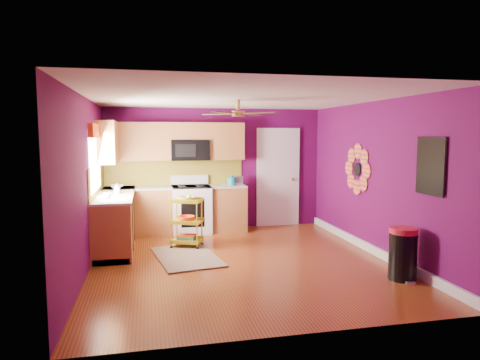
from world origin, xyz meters
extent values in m
plane|color=#682C10|center=(0.00, 0.00, 0.00)|extent=(5.00, 5.00, 0.00)
cube|color=#530946|center=(0.00, 2.50, 1.25)|extent=(4.50, 0.04, 2.50)
cube|color=#530946|center=(0.00, -2.50, 1.25)|extent=(4.50, 0.04, 2.50)
cube|color=#530946|center=(-2.25, 0.00, 1.25)|extent=(0.04, 5.00, 2.50)
cube|color=#530946|center=(2.25, 0.00, 1.25)|extent=(0.04, 5.00, 2.50)
cube|color=silver|center=(0.00, 0.00, 2.50)|extent=(4.50, 5.00, 0.04)
cube|color=white|center=(2.22, 0.00, 0.07)|extent=(0.05, 4.90, 0.14)
cube|color=brown|center=(-1.95, 1.35, 0.45)|extent=(0.60, 2.30, 0.90)
cube|color=brown|center=(-0.85, 2.20, 0.45)|extent=(2.80, 0.60, 0.90)
cube|color=beige|center=(-1.95, 1.35, 0.92)|extent=(0.63, 2.30, 0.04)
cube|color=beige|center=(-0.85, 2.20, 0.92)|extent=(2.80, 0.63, 0.04)
cube|color=black|center=(-1.95, 1.35, 0.05)|extent=(0.54, 2.30, 0.10)
cube|color=black|center=(-0.85, 2.20, 0.05)|extent=(2.80, 0.54, 0.10)
cube|color=white|center=(-0.55, 2.17, 0.46)|extent=(0.76, 0.66, 0.92)
cube|color=black|center=(-0.55, 2.17, 0.93)|extent=(0.76, 0.62, 0.03)
cube|color=white|center=(-0.55, 2.45, 1.04)|extent=(0.76, 0.06, 0.18)
cube|color=black|center=(-0.55, 1.84, 0.45)|extent=(0.45, 0.02, 0.55)
cube|color=brown|center=(-1.59, 2.33, 1.83)|extent=(1.32, 0.33, 0.75)
cube|color=brown|center=(0.19, 2.33, 1.83)|extent=(0.72, 0.33, 0.75)
cube|color=brown|center=(-0.55, 2.33, 2.03)|extent=(0.76, 0.33, 0.34)
cube|color=brown|center=(-2.08, 1.85, 1.83)|extent=(0.33, 1.30, 0.75)
cube|color=black|center=(-0.55, 2.30, 1.65)|extent=(0.76, 0.38, 0.40)
cube|color=olive|center=(-0.85, 2.49, 1.20)|extent=(2.80, 0.01, 0.51)
cube|color=olive|center=(-2.24, 1.35, 1.20)|extent=(0.01, 2.30, 0.51)
cube|color=white|center=(-2.23, 1.05, 1.55)|extent=(0.03, 1.20, 1.00)
cube|color=#DE4213|center=(-2.20, 1.05, 2.02)|extent=(0.08, 1.35, 0.22)
cube|color=white|center=(1.35, 2.48, 1.02)|extent=(0.85, 0.04, 2.05)
cube|color=white|center=(1.35, 2.46, 1.02)|extent=(0.95, 0.02, 2.15)
sphere|color=#BF8C3F|center=(1.67, 2.42, 1.00)|extent=(0.07, 0.07, 0.07)
cylinder|color=black|center=(2.23, 0.60, 1.35)|extent=(0.01, 0.24, 0.24)
cube|color=#1AAEA1|center=(2.23, -1.40, 1.55)|extent=(0.03, 0.52, 0.72)
cube|color=black|center=(2.21, -1.40, 1.55)|extent=(0.01, 0.56, 0.76)
cylinder|color=#BF8C3F|center=(0.00, 0.20, 2.42)|extent=(0.06, 0.06, 0.16)
cylinder|color=#BF8C3F|center=(0.00, 0.20, 2.28)|extent=(0.20, 0.20, 0.08)
cube|color=#4C2D19|center=(0.27, 0.47, 2.28)|extent=(0.47, 0.47, 0.01)
cube|color=#4C2D19|center=(-0.27, 0.47, 2.28)|extent=(0.47, 0.47, 0.01)
cube|color=#4C2D19|center=(-0.27, -0.07, 2.28)|extent=(0.47, 0.47, 0.01)
cube|color=#4C2D19|center=(0.27, -0.07, 2.28)|extent=(0.47, 0.47, 0.01)
cube|color=black|center=(-0.81, 0.41, 0.01)|extent=(1.14, 1.60, 0.02)
cylinder|color=gold|center=(-1.02, 0.98, 0.43)|extent=(0.02, 0.02, 0.79)
cylinder|color=gold|center=(-0.59, 0.80, 0.43)|extent=(0.02, 0.02, 0.79)
cylinder|color=gold|center=(-0.90, 1.27, 0.43)|extent=(0.02, 0.02, 0.79)
cylinder|color=gold|center=(-0.47, 1.10, 0.43)|extent=(0.02, 0.02, 0.79)
sphere|color=black|center=(-1.02, 0.98, 0.03)|extent=(0.06, 0.06, 0.06)
sphere|color=black|center=(-0.59, 0.80, 0.03)|extent=(0.06, 0.06, 0.06)
sphere|color=black|center=(-0.90, 1.27, 0.03)|extent=(0.06, 0.06, 0.06)
sphere|color=black|center=(-0.47, 1.10, 0.03)|extent=(0.06, 0.06, 0.06)
cube|color=gold|center=(-0.74, 1.04, 0.81)|extent=(0.62, 0.54, 0.03)
cube|color=gold|center=(-0.74, 1.04, 0.45)|extent=(0.62, 0.54, 0.03)
cube|color=gold|center=(-0.74, 1.04, 0.11)|extent=(0.62, 0.54, 0.03)
imported|color=beige|center=(-0.70, 1.02, 0.86)|extent=(0.37, 0.37, 0.07)
sphere|color=yellow|center=(-0.70, 1.02, 0.88)|extent=(0.09, 0.09, 0.09)
imported|color=#DE4213|center=(-0.74, 1.04, 0.51)|extent=(0.38, 0.38, 0.09)
cube|color=navy|center=(-0.74, 1.04, 0.14)|extent=(0.36, 0.32, 0.04)
cube|color=#267233|center=(-0.74, 1.04, 0.18)|extent=(0.36, 0.32, 0.03)
cube|color=#DE4213|center=(-0.74, 1.04, 0.21)|extent=(0.36, 0.32, 0.03)
cylinder|color=black|center=(1.96, -1.26, 0.32)|extent=(0.40, 0.40, 0.64)
cylinder|color=red|center=(1.96, -1.26, 0.67)|extent=(0.37, 0.37, 0.07)
cube|color=beige|center=(1.96, -1.44, 0.02)|extent=(0.13, 0.07, 0.03)
cylinder|color=teal|center=(0.27, 2.14, 1.02)|extent=(0.18, 0.18, 0.16)
sphere|color=teal|center=(0.27, 2.14, 1.12)|extent=(0.06, 0.06, 0.06)
cube|color=beige|center=(0.40, 2.20, 1.03)|extent=(0.22, 0.15, 0.18)
imported|color=#EA3F72|center=(-1.91, 1.28, 1.03)|extent=(0.08, 0.09, 0.19)
imported|color=white|center=(-1.91, 1.35, 1.02)|extent=(0.12, 0.12, 0.15)
imported|color=white|center=(-1.96, 2.09, 0.97)|extent=(0.26, 0.26, 0.06)
imported|color=white|center=(-2.03, 0.74, 0.99)|extent=(0.12, 0.12, 0.09)
camera|label=1|loc=(-1.38, -6.30, 1.95)|focal=32.00mm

